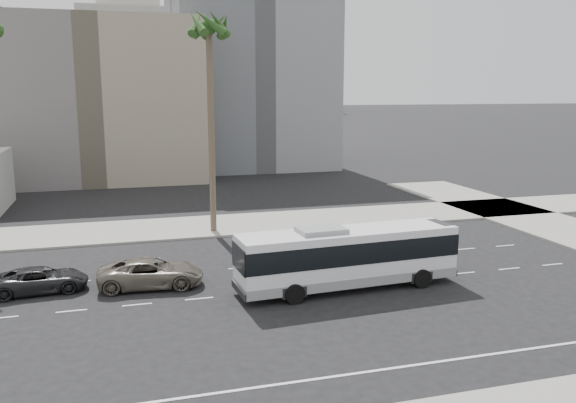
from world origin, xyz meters
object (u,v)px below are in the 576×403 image
object	(u,v)px
car_a	(151,273)
city_bus	(348,255)
palm_near	(209,32)
car_b	(41,280)

from	to	relation	value
car_a	city_bus	bearing A→B (deg)	-101.88
car_a	palm_near	xyz separation A→B (m)	(5.09, 11.10, 13.40)
city_bus	car_b	distance (m)	15.88
city_bus	palm_near	bearing A→B (deg)	105.21
city_bus	palm_near	size ratio (longest dim) A/B	0.76
city_bus	car_a	bearing A→B (deg)	159.35
car_a	palm_near	world-z (taller)	palm_near
palm_near	city_bus	bearing A→B (deg)	-71.31
car_a	palm_near	distance (m)	18.13
car_a	palm_near	size ratio (longest dim) A/B	0.35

